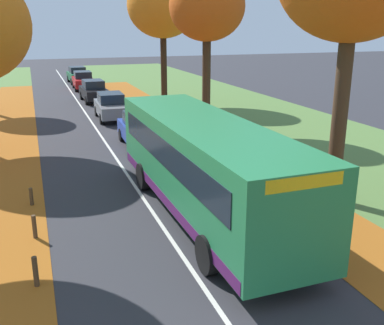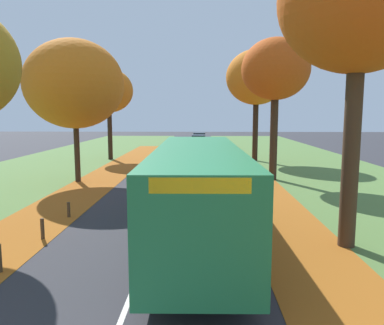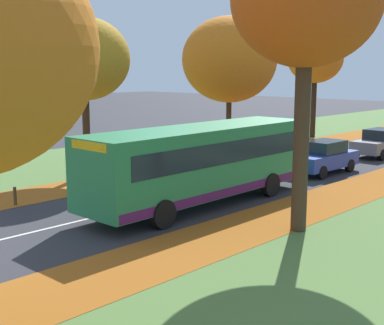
# 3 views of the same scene
# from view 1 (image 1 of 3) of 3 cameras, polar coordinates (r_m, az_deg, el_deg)

# --- Properties ---
(leaf_litter_left) EXTENTS (2.80, 60.00, 0.00)m
(leaf_litter_left) POSITION_cam_1_polar(r_m,az_deg,el_deg) (17.27, -23.03, -3.51)
(leaf_litter_left) COLOR #9E5619
(leaf_litter_left) RESTS_ON grass_verge_left
(grass_verge_right) EXTENTS (12.00, 90.00, 0.01)m
(grass_verge_right) POSITION_cam_1_polar(r_m,az_deg,el_deg) (26.11, 9.40, 4.32)
(grass_verge_right) COLOR #517538
(grass_verge_right) RESTS_ON ground
(leaf_litter_right) EXTENTS (2.80, 60.00, 0.00)m
(leaf_litter_right) POSITION_cam_1_polar(r_m,az_deg,el_deg) (18.91, 5.84, -0.45)
(leaf_litter_right) COLOR #9E5619
(leaf_litter_right) RESTS_ON grass_verge_right
(road_centre_line) EXTENTS (0.12, 80.00, 0.01)m
(road_centre_line) POSITION_cam_1_polar(r_m,az_deg,el_deg) (23.19, -11.00, 2.61)
(road_centre_line) COLOR silver
(road_centre_line) RESTS_ON ground
(tree_right_mid) EXTENTS (4.03, 4.03, 8.42)m
(tree_right_mid) POSITION_cam_1_polar(r_m,az_deg,el_deg) (25.07, 1.92, 19.06)
(tree_right_mid) COLOR #382619
(tree_right_mid) RESTS_ON ground
(tree_right_far) EXTENTS (5.06, 5.06, 9.27)m
(tree_right_far) POSITION_cam_1_polar(r_m,az_deg,el_deg) (33.79, -3.74, 19.24)
(tree_right_far) COLOR black
(tree_right_far) RESTS_ON ground
(bollard_fourth) EXTENTS (0.12, 0.12, 0.74)m
(bollard_fourth) POSITION_cam_1_polar(r_m,az_deg,el_deg) (10.97, -19.25, -12.96)
(bollard_fourth) COLOR #4C3823
(bollard_fourth) RESTS_ON ground
(bollard_fifth) EXTENTS (0.12, 0.12, 0.68)m
(bollard_fifth) POSITION_cam_1_polar(r_m,az_deg,el_deg) (13.26, -19.37, -7.72)
(bollard_fifth) COLOR #4C3823
(bollard_fifth) RESTS_ON ground
(bollard_sixth) EXTENTS (0.12, 0.12, 0.60)m
(bollard_sixth) POSITION_cam_1_polar(r_m,az_deg,el_deg) (15.63, -19.74, -4.11)
(bollard_sixth) COLOR #4C3823
(bollard_sixth) RESTS_ON ground
(bus) EXTENTS (2.78, 10.44, 2.98)m
(bus) POSITION_cam_1_polar(r_m,az_deg,el_deg) (13.54, 1.55, -0.02)
(bus) COLOR #237A47
(bus) RESTS_ON ground
(car_blue_lead) EXTENTS (1.86, 4.24, 1.62)m
(car_blue_lead) POSITION_cam_1_polar(r_m,az_deg,el_deg) (21.93, -6.43, 4.17)
(car_blue_lead) COLOR #233D9E
(car_blue_lead) RESTS_ON ground
(car_grey_following) EXTENTS (1.87, 4.25, 1.62)m
(car_grey_following) POSITION_cam_1_polar(r_m,az_deg,el_deg) (28.64, -10.22, 7.06)
(car_grey_following) COLOR slate
(car_grey_following) RESTS_ON ground
(car_black_third_in_line) EXTENTS (1.89, 4.25, 1.62)m
(car_black_third_in_line) POSITION_cam_1_polar(r_m,az_deg,el_deg) (35.63, -12.36, 8.88)
(car_black_third_in_line) COLOR black
(car_black_third_in_line) RESTS_ON ground
(car_red_fourth_in_line) EXTENTS (1.83, 4.22, 1.62)m
(car_red_fourth_in_line) POSITION_cam_1_polar(r_m,az_deg,el_deg) (42.60, -13.66, 10.09)
(car_red_fourth_in_line) COLOR #B21919
(car_red_fourth_in_line) RESTS_ON ground
(car_green_trailing) EXTENTS (1.93, 4.27, 1.62)m
(car_green_trailing) POSITION_cam_1_polar(r_m,az_deg,el_deg) (47.52, -14.32, 10.73)
(car_green_trailing) COLOR #1E6038
(car_green_trailing) RESTS_ON ground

